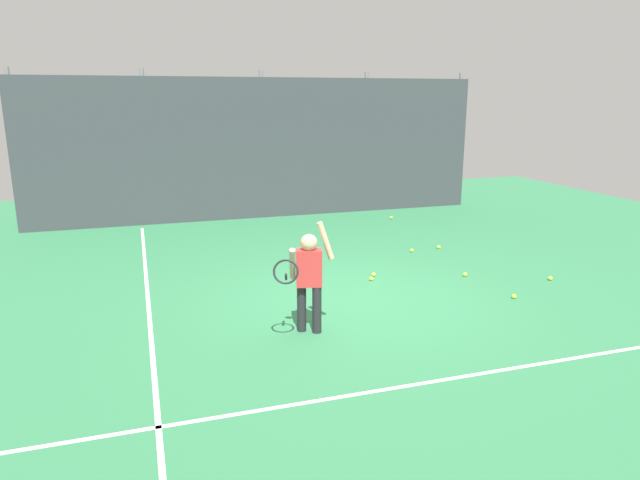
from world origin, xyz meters
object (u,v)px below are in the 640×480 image
object	(u,v)px
tennis_ball_2	(412,250)
tennis_ball_1	(465,274)
tennis_ball_0	(391,218)
tennis_ball_5	(550,278)
tennis_ball_7	(439,247)
tennis_ball_4	(374,274)
tennis_player	(308,274)
tennis_ball_6	(372,279)
tennis_ball_3	(514,296)

from	to	relation	value
tennis_ball_2	tennis_ball_1	bearing A→B (deg)	-84.57
tennis_ball_0	tennis_ball_2	world-z (taller)	same
tennis_ball_0	tennis_ball_5	distance (m)	4.90
tennis_ball_2	tennis_ball_7	world-z (taller)	same
tennis_ball_0	tennis_ball_4	size ratio (longest dim) A/B	1.00
tennis_ball_0	tennis_ball_4	xyz separation A→B (m)	(-2.08, -3.87, 0.00)
tennis_player	tennis_ball_4	distance (m)	2.48
tennis_ball_1	tennis_ball_2	world-z (taller)	same
tennis_ball_4	tennis_ball_7	world-z (taller)	same
tennis_player	tennis_ball_6	distance (m)	2.28
tennis_ball_1	tennis_ball_6	xyz separation A→B (m)	(-1.48, 0.25, 0.00)
tennis_ball_1	tennis_ball_2	xyz separation A→B (m)	(-0.15, 1.55, 0.00)
tennis_player	tennis_ball_3	xyz separation A→B (m)	(3.08, 0.24, -0.69)
tennis_ball_1	tennis_ball_3	distance (m)	1.10
tennis_ball_7	tennis_ball_3	bearing A→B (deg)	-96.97
tennis_ball_0	tennis_ball_5	world-z (taller)	same
tennis_ball_3	tennis_player	bearing A→B (deg)	-175.60
tennis_ball_4	tennis_ball_6	world-z (taller)	same
tennis_ball_2	tennis_ball_7	xyz separation A→B (m)	(0.59, 0.07, 0.00)
tennis_ball_0	tennis_ball_1	world-z (taller)	same
tennis_ball_3	tennis_ball_5	distance (m)	1.16
tennis_ball_2	tennis_ball_6	distance (m)	1.87
tennis_player	tennis_ball_5	size ratio (longest dim) A/B	20.46
tennis_player	tennis_ball_7	xyz separation A→B (m)	(3.41, 2.95, -0.69)
tennis_ball_2	tennis_ball_5	world-z (taller)	same
tennis_ball_3	tennis_ball_4	world-z (taller)	same
tennis_player	tennis_ball_7	bearing A→B (deg)	55.46
tennis_player	tennis_ball_0	world-z (taller)	tennis_player
tennis_ball_4	tennis_ball_2	bearing A→B (deg)	42.40
tennis_ball_0	tennis_ball_4	world-z (taller)	same
tennis_ball_1	tennis_ball_5	world-z (taller)	same
tennis_ball_4	tennis_ball_6	bearing A→B (deg)	-121.24
tennis_ball_4	tennis_ball_7	xyz separation A→B (m)	(1.81, 1.18, 0.00)
tennis_ball_3	tennis_ball_7	size ratio (longest dim) A/B	1.00
tennis_ball_5	tennis_player	bearing A→B (deg)	-169.52
tennis_ball_4	tennis_ball_6	distance (m)	0.22
tennis_ball_0	tennis_ball_5	bearing A→B (deg)	-84.92
tennis_player	tennis_ball_0	distance (m)	6.77
tennis_ball_0	tennis_ball_6	bearing A→B (deg)	-118.39
tennis_player	tennis_ball_6	xyz separation A→B (m)	(1.48, 1.58, -0.69)
tennis_ball_4	tennis_ball_5	xyz separation A→B (m)	(2.51, -1.01, 0.00)
tennis_ball_0	tennis_ball_4	bearing A→B (deg)	-118.25
tennis_ball_3	tennis_ball_6	bearing A→B (deg)	139.84
tennis_ball_1	tennis_ball_2	distance (m)	1.56
tennis_ball_2	tennis_player	bearing A→B (deg)	-134.36
tennis_ball_0	tennis_ball_6	world-z (taller)	same
tennis_player	tennis_ball_2	distance (m)	4.09
tennis_ball_0	tennis_ball_1	distance (m)	4.36
tennis_ball_0	tennis_ball_3	size ratio (longest dim) A/B	1.00
tennis_ball_0	tennis_ball_4	distance (m)	4.39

